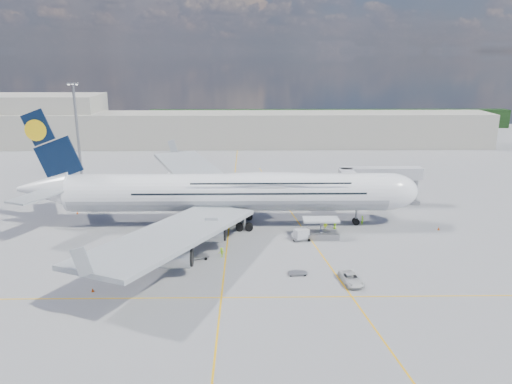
{
  "coord_description": "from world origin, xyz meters",
  "views": [
    {
      "loc": [
        3.88,
        -82.78,
        33.0
      ],
      "look_at": [
        5.25,
        8.0,
        7.34
      ],
      "focal_mm": 35.0,
      "sensor_mm": 36.0,
      "label": 1
    }
  ],
  "objects_px": {
    "crew_van": "(335,225)",
    "dolly_row_a": "(132,243)",
    "cone_wing_right_inner": "(160,242)",
    "cone_wing_right_outer": "(93,290)",
    "cargo_loader": "(319,231)",
    "crew_wing": "(135,257)",
    "dolly_row_c": "(198,257)",
    "baggage_tug": "(173,246)",
    "dolly_nose_far": "(297,273)",
    "jet_bridge": "(369,177)",
    "cone_wing_left_outer": "(199,191)",
    "dolly_back": "(113,263)",
    "service_van": "(351,279)",
    "catering_truck_outer": "(186,176)",
    "cone_nose": "(439,229)",
    "dolly_nose_near": "(301,234)",
    "dolly_row_b": "(173,247)",
    "airliner": "(230,192)",
    "cone_wing_left_inner": "(184,212)",
    "cone_tail": "(77,213)",
    "light_mast": "(77,131)",
    "crew_tug": "(222,252)",
    "catering_truck_inner": "(182,183)",
    "crew_nose": "(362,220)",
    "crew_loader": "(325,226)"
  },
  "relations": [
    {
      "from": "cone_wing_right_inner",
      "to": "cone_wing_right_outer",
      "type": "relative_size",
      "value": 0.99
    },
    {
      "from": "cone_wing_right_outer",
      "to": "dolly_row_b",
      "type": "bearing_deg",
      "value": 55.88
    },
    {
      "from": "cone_nose",
      "to": "catering_truck_outer",
      "type": "bearing_deg",
      "value": 144.61
    },
    {
      "from": "baggage_tug",
      "to": "cone_tail",
      "type": "height_order",
      "value": "baggage_tug"
    },
    {
      "from": "catering_truck_outer",
      "to": "cone_wing_right_outer",
      "type": "relative_size",
      "value": 11.68
    },
    {
      "from": "dolly_nose_near",
      "to": "dolly_back",
      "type": "bearing_deg",
      "value": 176.23
    },
    {
      "from": "cone_wing_right_inner",
      "to": "cone_wing_right_outer",
      "type": "bearing_deg",
      "value": -109.26
    },
    {
      "from": "catering_truck_outer",
      "to": "cone_nose",
      "type": "distance_m",
      "value": 64.71
    },
    {
      "from": "dolly_nose_far",
      "to": "service_van",
      "type": "relative_size",
      "value": 0.53
    },
    {
      "from": "dolly_row_c",
      "to": "dolly_row_a",
      "type": "bearing_deg",
      "value": 136.22
    },
    {
      "from": "crew_tug",
      "to": "cone_nose",
      "type": "xyz_separation_m",
      "value": [
        40.91,
        12.5,
        -0.56
      ]
    },
    {
      "from": "dolly_row_c",
      "to": "baggage_tug",
      "type": "relative_size",
      "value": 1.42
    },
    {
      "from": "cone_wing_left_inner",
      "to": "cone_tail",
      "type": "height_order",
      "value": "cone_tail"
    },
    {
      "from": "dolly_row_c",
      "to": "dolly_nose_near",
      "type": "bearing_deg",
      "value": 1.54
    },
    {
      "from": "jet_bridge",
      "to": "crew_loader",
      "type": "relative_size",
      "value": 9.95
    },
    {
      "from": "dolly_row_a",
      "to": "baggage_tug",
      "type": "distance_m",
      "value": 7.17
    },
    {
      "from": "crew_van",
      "to": "dolly_row_a",
      "type": "bearing_deg",
      "value": 77.61
    },
    {
      "from": "dolly_nose_near",
      "to": "cone_wing_left_outer",
      "type": "height_order",
      "value": "dolly_nose_near"
    },
    {
      "from": "crew_wing",
      "to": "cone_tail",
      "type": "distance_m",
      "value": 31.05
    },
    {
      "from": "dolly_row_b",
      "to": "airliner",
      "type": "bearing_deg",
      "value": 60.35
    },
    {
      "from": "airliner",
      "to": "crew_van",
      "type": "xyz_separation_m",
      "value": [
        20.19,
        -2.4,
        -6.01
      ]
    },
    {
      "from": "cargo_loader",
      "to": "crew_wing",
      "type": "xyz_separation_m",
      "value": [
        -31.34,
        -10.72,
        -0.32
      ]
    },
    {
      "from": "airliner",
      "to": "catering_truck_inner",
      "type": "bearing_deg",
      "value": 116.97
    },
    {
      "from": "airliner",
      "to": "light_mast",
      "type": "height_order",
      "value": "light_mast"
    },
    {
      "from": "dolly_row_a",
      "to": "baggage_tug",
      "type": "bearing_deg",
      "value": 15.92
    },
    {
      "from": "cargo_loader",
      "to": "dolly_nose_far",
      "type": "bearing_deg",
      "value": -109.39
    },
    {
      "from": "dolly_nose_far",
      "to": "cone_tail",
      "type": "height_order",
      "value": "cone_tail"
    },
    {
      "from": "dolly_row_a",
      "to": "crew_tug",
      "type": "height_order",
      "value": "dolly_row_a"
    },
    {
      "from": "dolly_nose_near",
      "to": "dolly_row_c",
      "type": "bearing_deg",
      "value": -177.95
    },
    {
      "from": "service_van",
      "to": "crew_nose",
      "type": "bearing_deg",
      "value": 65.46
    },
    {
      "from": "jet_bridge",
      "to": "light_mast",
      "type": "bearing_deg",
      "value": 160.98
    },
    {
      "from": "dolly_row_b",
      "to": "cone_wing_right_outer",
      "type": "relative_size",
      "value": 6.31
    },
    {
      "from": "crew_nose",
      "to": "catering_truck_inner",
      "type": "bearing_deg",
      "value": 94.9
    },
    {
      "from": "airliner",
      "to": "dolly_row_a",
      "type": "xyz_separation_m",
      "value": [
        -16.69,
        -11.87,
        -5.88
      ]
    },
    {
      "from": "dolly_nose_far",
      "to": "cone_wing_left_outer",
      "type": "distance_m",
      "value": 50.92
    },
    {
      "from": "crew_van",
      "to": "jet_bridge",
      "type": "bearing_deg",
      "value": -61.84
    },
    {
      "from": "dolly_nose_near",
      "to": "crew_wing",
      "type": "relative_size",
      "value": 2.02
    },
    {
      "from": "dolly_row_b",
      "to": "cone_wing_right_inner",
      "type": "height_order",
      "value": "dolly_row_b"
    },
    {
      "from": "cone_wing_right_inner",
      "to": "cone_wing_right_outer",
      "type": "height_order",
      "value": "cone_wing_right_outer"
    },
    {
      "from": "dolly_back",
      "to": "service_van",
      "type": "height_order",
      "value": "service_van"
    },
    {
      "from": "dolly_back",
      "to": "cone_wing_right_outer",
      "type": "xyz_separation_m",
      "value": [
        -0.56,
        -9.11,
        -0.09
      ]
    },
    {
      "from": "crew_van",
      "to": "dolly_nose_far",
      "type": "bearing_deg",
      "value": 129.02
    },
    {
      "from": "dolly_row_a",
      "to": "cone_tail",
      "type": "relative_size",
      "value": 5.76
    },
    {
      "from": "dolly_row_a",
      "to": "cone_wing_left_inner",
      "type": "height_order",
      "value": "dolly_row_a"
    },
    {
      "from": "crew_wing",
      "to": "catering_truck_outer",
      "type": "bearing_deg",
      "value": 10.91
    },
    {
      "from": "dolly_row_c",
      "to": "crew_van",
      "type": "xyz_separation_m",
      "value": [
        24.93,
        14.02,
        0.49
      ]
    },
    {
      "from": "catering_truck_outer",
      "to": "cone_wing_right_outer",
      "type": "xyz_separation_m",
      "value": [
        -5.93,
        -62.04,
        -1.4
      ]
    },
    {
      "from": "dolly_nose_near",
      "to": "service_van",
      "type": "relative_size",
      "value": 0.7
    },
    {
      "from": "dolly_nose_far",
      "to": "catering_truck_inner",
      "type": "distance_m",
      "value": 53.51
    },
    {
      "from": "cone_wing_left_outer",
      "to": "cone_wing_right_outer",
      "type": "height_order",
      "value": "cone_wing_right_outer"
    }
  ]
}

